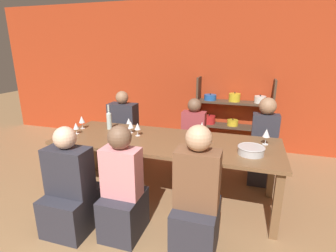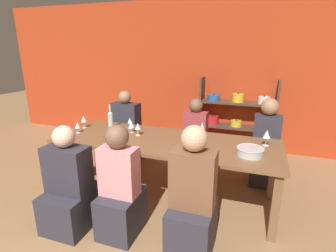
{
  "view_description": "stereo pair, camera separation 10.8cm",
  "coord_description": "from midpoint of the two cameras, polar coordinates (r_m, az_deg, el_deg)",
  "views": [
    {
      "loc": [
        0.95,
        -1.11,
        1.84
      ],
      "look_at": [
        0.02,
        1.84,
        0.92
      ],
      "focal_mm": 28.0,
      "sensor_mm": 36.0,
      "label": 1
    },
    {
      "loc": [
        1.05,
        -1.07,
        1.84
      ],
      "look_at": [
        0.02,
        1.84,
        0.92
      ],
      "focal_mm": 28.0,
      "sensor_mm": 36.0,
      "label": 2
    }
  ],
  "objects": [
    {
      "name": "person_near_a",
      "position": [
        2.74,
        -10.97,
        -14.61
      ],
      "size": [
        0.37,
        0.47,
        1.16
      ],
      "color": "#2D2D38",
      "rests_on": "ground_plane"
    },
    {
      "name": "wine_bottle_green",
      "position": [
        3.68,
        -13.51,
        1.34
      ],
      "size": [
        0.07,
        0.07,
        0.34
      ],
      "color": "#B2C6C1",
      "rests_on": "dining_table"
    },
    {
      "name": "wine_glass_red_c",
      "position": [
        3.46,
        -8.99,
        0.21
      ],
      "size": [
        0.08,
        0.08,
        0.16
      ],
      "color": "white",
      "rests_on": "dining_table"
    },
    {
      "name": "wine_glass_empty_b",
      "position": [
        3.32,
        6.48,
        0.0
      ],
      "size": [
        0.06,
        0.06,
        0.18
      ],
      "color": "white",
      "rests_on": "dining_table"
    },
    {
      "name": "person_far_a",
      "position": [
        3.98,
        4.73,
        -4.19
      ],
      "size": [
        0.34,
        0.43,
        1.15
      ],
      "rotation": [
        0.0,
        0.0,
        3.14
      ],
      "color": "#2D2D38",
      "rests_on": "ground_plane"
    },
    {
      "name": "wall_back_red",
      "position": [
        5.05,
        6.13,
        10.94
      ],
      "size": [
        8.8,
        0.06,
        2.7
      ],
      "color": "#B23819",
      "rests_on": "ground_plane"
    },
    {
      "name": "person_near_b",
      "position": [
        2.99,
        -21.29,
        -13.5
      ],
      "size": [
        0.45,
        0.56,
        1.12
      ],
      "color": "#2D2D38",
      "rests_on": "ground_plane"
    },
    {
      "name": "wine_glass_empty_a",
      "position": [
        3.6,
        -20.21,
        -0.03
      ],
      "size": [
        0.07,
        0.07,
        0.15
      ],
      "color": "white",
      "rests_on": "dining_table"
    },
    {
      "name": "person_near_c",
      "position": [
        2.46,
        4.85,
        -17.47
      ],
      "size": [
        0.39,
        0.48,
        1.24
      ],
      "color": "#2D2D38",
      "rests_on": "ground_plane"
    },
    {
      "name": "dining_table",
      "position": [
        3.21,
        -1.5,
        -4.4
      ],
      "size": [
        2.71,
        0.97,
        0.77
      ],
      "color": "brown",
      "rests_on": "ground_plane"
    },
    {
      "name": "person_far_b",
      "position": [
        3.89,
        19.2,
        -5.0
      ],
      "size": [
        0.35,
        0.43,
        1.22
      ],
      "rotation": [
        0.0,
        0.0,
        3.14
      ],
      "color": "#2D2D38",
      "rests_on": "ground_plane"
    },
    {
      "name": "wine_glass_white_b",
      "position": [
        3.18,
        19.72,
        -1.55
      ],
      "size": [
        0.08,
        0.08,
        0.19
      ],
      "color": "white",
      "rests_on": "dining_table"
    },
    {
      "name": "mixing_bowl",
      "position": [
        2.87,
        16.62,
        -5.04
      ],
      "size": [
        0.28,
        0.28,
        0.08
      ],
      "color": "#B7BABC",
      "rests_on": "dining_table"
    },
    {
      "name": "wine_glass_red_b",
      "position": [
        3.81,
        -19.04,
        1.29
      ],
      "size": [
        0.08,
        0.08,
        0.18
      ],
      "color": "white",
      "rests_on": "dining_table"
    },
    {
      "name": "wine_glass_red_a",
      "position": [
        3.64,
        -9.39,
        1.01
      ],
      "size": [
        0.07,
        0.07,
        0.15
      ],
      "color": "white",
      "rests_on": "dining_table"
    },
    {
      "name": "wine_glass_white_a",
      "position": [
        3.33,
        -7.57,
        -0.18
      ],
      "size": [
        0.08,
        0.08,
        0.16
      ],
      "color": "white",
      "rests_on": "dining_table"
    },
    {
      "name": "shelf_unit",
      "position": [
        4.91,
        12.96,
        0.83
      ],
      "size": [
        1.33,
        0.3,
        1.34
      ],
      "color": "#4C3828",
      "rests_on": "ground_plane"
    },
    {
      "name": "person_far_c",
      "position": [
        4.45,
        -10.24,
        -2.23
      ],
      "size": [
        0.46,
        0.57,
        1.19
      ],
      "rotation": [
        0.0,
        0.0,
        3.14
      ],
      "color": "#2D2D38",
      "rests_on": "ground_plane"
    }
  ]
}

